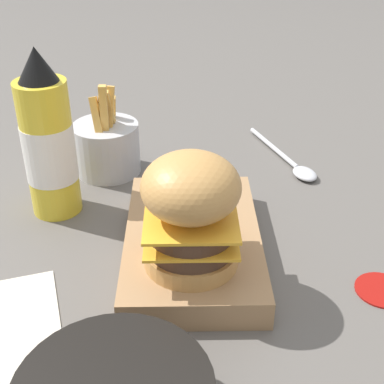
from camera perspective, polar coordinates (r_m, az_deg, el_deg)
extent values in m
plane|color=#5B5651|center=(0.65, -0.89, -3.99)|extent=(6.00, 6.00, 0.00)
cube|color=#A37A51|center=(0.60, 0.00, -5.38)|extent=(0.24, 0.15, 0.03)
cylinder|color=tan|center=(0.55, -0.18, -6.66)|extent=(0.10, 0.10, 0.02)
cylinder|color=#4C3323|center=(0.54, -0.18, -5.21)|extent=(0.09, 0.09, 0.02)
cube|color=gold|center=(0.53, -0.18, -4.38)|extent=(0.09, 0.09, 0.00)
cylinder|color=#4C3323|center=(0.52, -0.19, -3.53)|extent=(0.09, 0.09, 0.02)
cube|color=gold|center=(0.52, -0.19, -2.67)|extent=(0.09, 0.09, 0.00)
ellipsoid|color=tan|center=(0.50, -0.19, 0.54)|extent=(0.10, 0.10, 0.06)
cylinder|color=yellow|center=(0.67, -15.03, 4.42)|extent=(0.06, 0.06, 0.17)
cylinder|color=white|center=(0.67, -14.99, 4.16)|extent=(0.06, 0.06, 0.07)
cone|color=black|center=(0.63, -16.34, 12.96)|extent=(0.05, 0.05, 0.04)
cylinder|color=#B7B7BC|center=(0.77, -9.10, 4.62)|extent=(0.09, 0.09, 0.07)
cube|color=gold|center=(0.76, -9.61, 7.75)|extent=(0.03, 0.02, 0.08)
cube|color=gold|center=(0.74, -9.36, 7.79)|extent=(0.01, 0.01, 0.09)
cube|color=gold|center=(0.78, -8.57, 8.00)|extent=(0.02, 0.01, 0.06)
cube|color=gold|center=(0.74, -10.05, 7.09)|extent=(0.03, 0.02, 0.08)
cube|color=gold|center=(0.75, -8.83, 7.94)|extent=(0.03, 0.02, 0.08)
cube|color=gold|center=(0.76, -8.77, 8.08)|extent=(0.04, 0.02, 0.08)
cube|color=gold|center=(0.75, -9.78, 7.02)|extent=(0.01, 0.02, 0.07)
cylinder|color=silver|center=(0.84, 8.59, 4.75)|extent=(0.13, 0.06, 0.01)
ellipsoid|color=silver|center=(0.78, 11.89, 1.92)|extent=(0.05, 0.04, 0.01)
cylinder|color=#9E140F|center=(0.60, 19.57, -9.76)|extent=(0.06, 0.06, 0.00)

